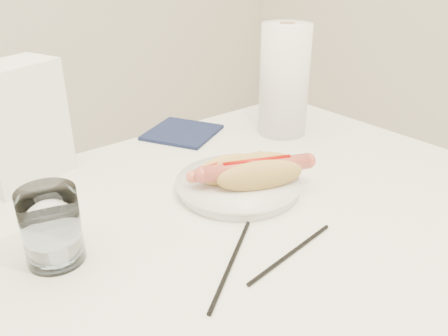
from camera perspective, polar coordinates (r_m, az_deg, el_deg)
table at (r=0.82m, az=-2.15°, el=-10.20°), size 1.20×0.80×0.75m
plate at (r=0.87m, az=1.71°, el=-2.24°), size 0.22×0.22×0.02m
hotdog_left at (r=0.87m, az=0.49°, el=-0.19°), size 0.15×0.07×0.04m
hotdog_right at (r=0.85m, az=3.98°, el=-0.46°), size 0.20×0.13×0.06m
water_glass at (r=0.71m, az=-20.21°, el=-6.67°), size 0.08×0.08×0.11m
chopstick_near at (r=0.69m, az=0.88°, el=-11.39°), size 0.18×0.13×0.01m
chopstick_far at (r=0.71m, az=8.13°, el=-10.17°), size 0.20×0.03×0.01m
napkin_box at (r=0.96m, az=-23.82°, el=4.89°), size 0.19×0.15×0.23m
navy_napkin at (r=1.14m, az=-5.08°, el=4.32°), size 0.21×0.21×0.01m
paper_towel_roll at (r=1.11m, az=7.31°, el=10.49°), size 0.13×0.13×0.26m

